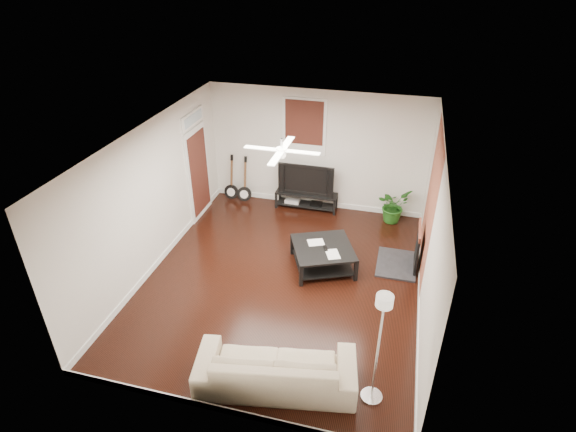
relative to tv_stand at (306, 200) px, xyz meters
The scene contains 14 objects.
room 3.03m from the tv_stand, 86.45° to the right, with size 5.01×6.01×2.81m.
brick_accent 3.42m from the tv_stand, 33.78° to the right, with size 0.02×2.20×2.80m, color #9A4831.
fireplace 2.98m from the tv_stand, 36.88° to the right, with size 0.80×1.10×0.92m, color black.
window_back 1.76m from the tv_stand, 123.85° to the left, with size 1.00×0.06×1.30m, color #3B1710.
door_left 2.67m from the tv_stand, 158.96° to the right, with size 0.08×1.00×2.50m, color white.
tv_stand is the anchor object (origin of this frame).
tv 0.58m from the tv_stand, 90.00° to the left, with size 1.30×0.17×0.75m, color black.
coffee_table 2.35m from the tv_stand, 69.55° to the right, with size 1.10×1.10×0.46m, color black.
sofa 5.17m from the tv_stand, 82.04° to the right, with size 2.25×0.88×0.66m, color tan.
floor_lamp 5.47m from the tv_stand, 67.62° to the right, with size 0.30×0.30×1.83m, color silver, non-canonical shape.
potted_plant 2.02m from the tv_stand, ahead, with size 0.71×0.61×0.78m, color #215D1A.
guitar_left 1.92m from the tv_stand, behind, with size 0.35×0.25×1.13m, color black, non-canonical shape.
guitar_right 1.58m from the tv_stand, behind, with size 0.35×0.25×1.13m, color black, non-canonical shape.
ceiling_fan 3.67m from the tv_stand, 86.45° to the right, with size 1.24×1.24×0.32m, color white, non-canonical shape.
Camera 1 is at (1.85, -6.65, 5.44)m, focal length 28.79 mm.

